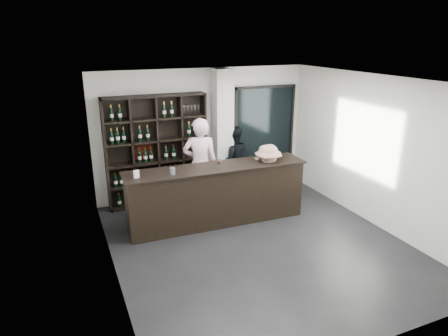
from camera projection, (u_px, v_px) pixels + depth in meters
name	position (u px, v px, depth m)	size (l,w,h in m)	color
floor	(258.00, 244.00, 7.22)	(5.00, 5.50, 0.01)	black
wine_shelf	(157.00, 151.00, 8.64)	(2.20, 0.35, 2.40)	black
structural_column	(222.00, 134.00, 9.04)	(0.40, 0.40, 2.90)	silver
glass_panel	(264.00, 129.00, 9.69)	(1.60, 0.08, 2.10)	black
tasting_counter	(217.00, 195.00, 7.86)	(3.57, 0.73, 1.18)	black
taster_pink	(200.00, 165.00, 8.36)	(0.73, 0.48, 2.00)	#F8C7D7
taster_black	(234.00, 160.00, 9.27)	(0.79, 0.61, 1.62)	black
customer	(267.00, 180.00, 8.17)	(0.97, 0.56, 1.51)	tan
wine_glass	(220.00, 163.00, 7.53)	(0.09, 0.09, 0.20)	white
spit_cup	(173.00, 171.00, 7.21)	(0.10, 0.10, 0.13)	#9CA9BA
napkin_stack	(259.00, 159.00, 8.12)	(0.12, 0.12, 0.02)	white
card_stand	(136.00, 174.00, 7.04)	(0.09, 0.05, 0.14)	white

